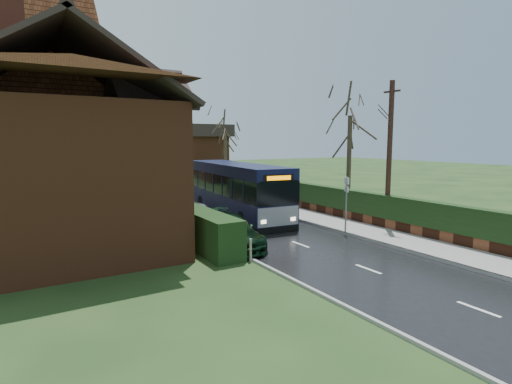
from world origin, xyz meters
TOP-DOWN VIEW (x-y plane):
  - ground at (0.00, 0.00)m, footprint 140.00×140.00m
  - road at (0.00, 10.00)m, footprint 6.00×100.00m
  - pavement at (4.25, 10.00)m, footprint 2.50×100.00m
  - kerb_right at (3.05, 10.00)m, footprint 0.12×100.00m
  - kerb_left at (-3.05, 10.00)m, footprint 0.12×100.00m
  - front_hedge at (-3.90, 5.00)m, footprint 1.20×16.00m
  - picket_fence at (-3.15, 5.00)m, footprint 0.10×16.00m
  - right_wall_hedge at (5.80, 10.00)m, footprint 0.60×50.00m
  - brick_house at (-8.73, 4.78)m, footprint 9.30×14.60m
  - bus at (0.80, 5.55)m, footprint 3.26×10.76m
  - car_silver at (-2.80, 3.53)m, footprint 2.66×4.57m
  - car_green at (-2.90, -0.60)m, footprint 2.41×4.99m
  - car_distant at (-1.01, 41.62)m, footprint 1.56×3.83m
  - bus_stop_sign at (3.20, -1.43)m, footprint 0.21×0.42m
  - telegraph_pole at (5.80, -1.73)m, footprint 0.26×0.98m
  - tree_right_near at (8.47, 3.93)m, footprint 4.14×4.14m
  - tree_right_far at (6.00, 17.48)m, footprint 4.08×4.08m

SIDE VIEW (x-z plane):
  - ground at x=0.00m, z-range 0.00..0.00m
  - road at x=0.00m, z-range 0.00..0.02m
  - kerb_left at x=-3.05m, z-range 0.00..0.10m
  - pavement at x=4.25m, z-range 0.00..0.14m
  - kerb_right at x=3.05m, z-range 0.00..0.14m
  - picket_fence at x=-3.15m, z-range 0.00..0.90m
  - car_distant at x=-1.01m, z-range 0.00..1.23m
  - car_green at x=-2.90m, z-range 0.00..1.40m
  - car_silver at x=-2.80m, z-range 0.00..1.46m
  - front_hedge at x=-3.90m, z-range 0.00..1.60m
  - right_wall_hedge at x=5.80m, z-range 0.12..1.92m
  - bus at x=0.80m, z-range -0.01..3.21m
  - bus_stop_sign at x=3.20m, z-range 0.45..3.31m
  - telegraph_pole at x=5.80m, z-range 0.05..7.64m
  - brick_house at x=-8.73m, z-range -0.77..9.53m
  - tree_right_far at x=6.00m, z-range 1.95..9.83m
  - tree_right_near at x=8.47m, z-range 2.21..11.14m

